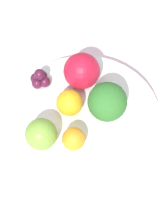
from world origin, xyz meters
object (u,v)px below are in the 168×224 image
apple_red (82,71)px  orange_front (69,103)px  broccoli (107,102)px  apple_green (41,134)px  orange_back (74,139)px  bowl (84,120)px  grape_cluster (40,79)px

apple_red → orange_front: (-0.06, -0.01, -0.01)m
broccoli → apple_green: size_ratio=1.52×
apple_red → orange_back: size_ratio=1.70×
bowl → apple_green: (-0.07, 0.04, 0.04)m
apple_green → orange_back: bearing=-71.2°
apple_green → apple_red: bearing=-3.9°
bowl → orange_back: size_ratio=7.02×
orange_front → grape_cluster: (0.03, 0.07, -0.01)m
broccoli → apple_green: (-0.08, 0.07, -0.02)m
apple_red → orange_front: size_ratio=1.42×
broccoli → grape_cluster: 0.13m
bowl → apple_red: apple_red is taller
grape_cluster → apple_red: bearing=-63.8°
orange_back → grape_cluster: 0.13m
bowl → apple_green: 0.09m
apple_red → apple_green: 0.13m
apple_red → apple_green: bearing=176.1°
bowl → apple_red: (0.06, 0.03, 0.04)m
bowl → orange_front: 0.04m
bowl → orange_front: (-0.00, 0.02, 0.03)m
apple_green → broccoli: bearing=-41.6°
orange_front → orange_back: 0.06m
orange_front → grape_cluster: size_ratio=1.18×
apple_red → grape_cluster: size_ratio=1.69×
orange_back → broccoli: bearing=-21.7°
apple_green → orange_back: 0.05m
grape_cluster → apple_green: bearing=-150.9°
apple_green → orange_back: size_ratio=1.37×
apple_red → apple_green: apple_red is taller
apple_green → grape_cluster: apple_green is taller
apple_red → orange_back: apple_red is taller
orange_back → apple_green: bearing=108.8°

